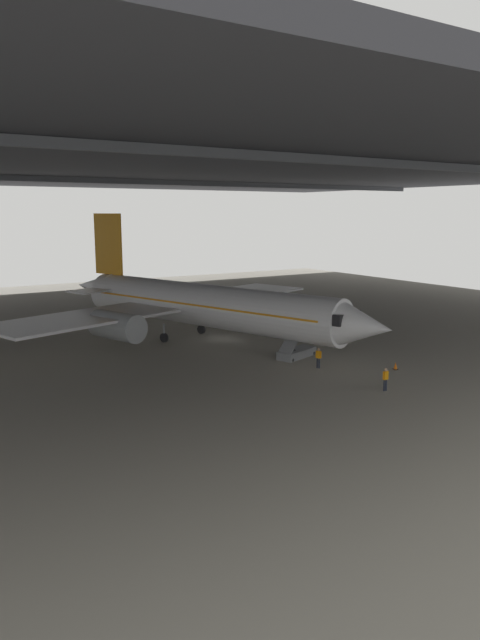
{
  "coord_description": "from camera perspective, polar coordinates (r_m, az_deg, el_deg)",
  "views": [
    {
      "loc": [
        -28.08,
        -49.09,
        12.38
      ],
      "look_at": [
        0.06,
        -4.26,
        2.68
      ],
      "focal_mm": 33.02,
      "sensor_mm": 36.0,
      "label": 1
    }
  ],
  "objects": [
    {
      "name": "traffic_cone_orange",
      "position": [
        48.82,
        14.84,
        -4.3
      ],
      "size": [
        0.36,
        0.36,
        0.6
      ],
      "color": "black",
      "rests_on": "ground_plane"
    },
    {
      "name": "hangar_structure",
      "position": [
        68.99,
        -8.38,
        14.58
      ],
      "size": [
        121.0,
        99.0,
        18.21
      ],
      "color": "#4C4F54",
      "rests_on": "ground_plane"
    },
    {
      "name": "crew_worker_by_stairs",
      "position": [
        47.82,
        7.61,
        -3.55
      ],
      "size": [
        0.32,
        0.53,
        1.64
      ],
      "color": "#232838",
      "rests_on": "ground_plane"
    },
    {
      "name": "boarding_stairs",
      "position": [
        51.29,
        5.56,
        -2.77
      ],
      "size": [
        4.58,
        2.7,
        4.82
      ],
      "color": "slate",
      "rests_on": "ground_plane"
    },
    {
      "name": "airplane_main",
      "position": [
        56.96,
        -3.93,
        1.5
      ],
      "size": [
        38.27,
        38.62,
        12.26
      ],
      "color": "white",
      "rests_on": "ground_plane"
    },
    {
      "name": "crew_worker_near_nose",
      "position": [
        42.67,
        13.92,
        -5.47
      ],
      "size": [
        0.55,
        0.23,
        1.66
      ],
      "color": "#232838",
      "rests_on": "ground_plane"
    },
    {
      "name": "ground_plane",
      "position": [
        57.89,
        -2.3,
        -1.97
      ],
      "size": [
        110.0,
        110.0,
        0.0
      ],
      "primitive_type": "plane",
      "color": "gray"
    }
  ]
}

